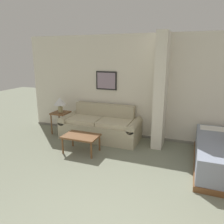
# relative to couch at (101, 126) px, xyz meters

# --- Properties ---
(wall_back) EXTENTS (7.57, 0.16, 2.60)m
(wall_back) POSITION_rel_couch_xyz_m (1.47, 0.48, 0.98)
(wall_back) COLOR silver
(wall_back) RESTS_ON ground_plane
(wall_partition_pillar) EXTENTS (0.24, 0.65, 2.60)m
(wall_partition_pillar) POSITION_rel_couch_xyz_m (1.46, 0.10, 0.99)
(wall_partition_pillar) COLOR silver
(wall_partition_pillar) RESTS_ON ground_plane
(couch) EXTENTS (2.02, 0.84, 0.85)m
(couch) POSITION_rel_couch_xyz_m (0.00, 0.00, 0.00)
(couch) COLOR #B7AD8E
(couch) RESTS_ON ground_plane
(coffee_table) EXTENTS (0.77, 0.50, 0.39)m
(coffee_table) POSITION_rel_couch_xyz_m (-0.07, -0.93, 0.03)
(coffee_table) COLOR brown
(coffee_table) RESTS_ON ground_plane
(side_table) EXTENTS (0.43, 0.43, 0.59)m
(side_table) POSITION_rel_couch_xyz_m (-1.17, -0.03, 0.17)
(side_table) COLOR brown
(side_table) RESTS_ON ground_plane
(table_lamp) EXTENTS (0.33, 0.33, 0.41)m
(table_lamp) POSITION_rel_couch_xyz_m (-1.17, -0.03, 0.56)
(table_lamp) COLOR tan
(table_lamp) RESTS_ON side_table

